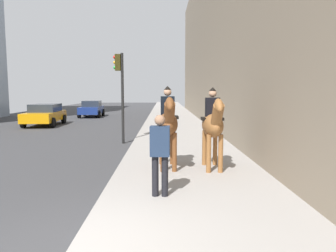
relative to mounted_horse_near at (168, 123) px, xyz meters
name	(u,v)px	position (x,y,z in m)	size (l,w,h in m)	color
mounted_horse_near	(168,123)	(0.00, 0.00, 0.00)	(2.15, 0.62, 2.32)	brown
mounted_horse_far	(213,124)	(-0.11, -1.25, -0.03)	(2.15, 0.60, 2.29)	brown
pedestrian_greeting	(160,150)	(-2.40, 0.19, -0.32)	(0.28, 0.42, 1.70)	black
car_near_lane	(92,109)	(19.83, 6.58, -0.69)	(4.01, 2.05, 1.44)	navy
car_far_lane	(45,114)	(12.57, 8.09, -0.66)	(4.31, 2.21, 1.44)	orange
traffic_light_near_curb	(120,83)	(5.07, 1.99, 1.21)	(0.20, 0.44, 3.93)	black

